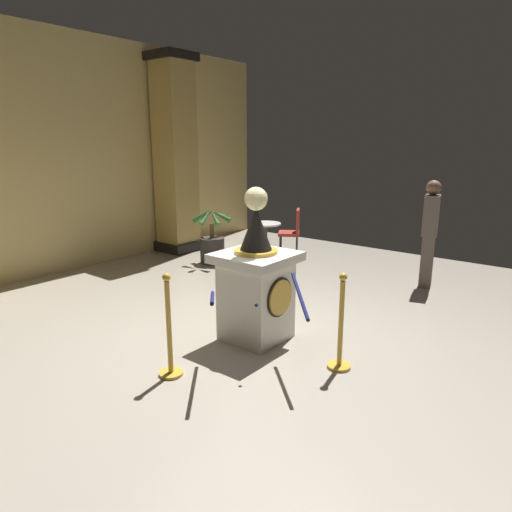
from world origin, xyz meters
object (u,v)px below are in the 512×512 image
at_px(cafe_table, 266,237).
at_px(potted_palm_right, 212,244).
at_px(stanchion_far, 340,336).
at_px(pedestal_clock, 256,284).
at_px(stanchion_near, 170,340).
at_px(cafe_chair_red, 293,229).
at_px(bystander_guest, 430,231).

bearing_deg(cafe_table, potted_palm_right, 133.38).
bearing_deg(stanchion_far, pedestal_clock, 87.74).
xyz_separation_m(stanchion_near, cafe_chair_red, (4.66, 1.71, 0.21)).
height_order(pedestal_clock, stanchion_near, pedestal_clock).
height_order(stanchion_far, cafe_chair_red, stanchion_far).
relative_size(pedestal_clock, cafe_chair_red, 1.84).
bearing_deg(pedestal_clock, potted_palm_right, 52.04).
height_order(pedestal_clock, potted_palm_right, pedestal_clock).
bearing_deg(cafe_chair_red, potted_palm_right, 143.53).
height_order(bystander_guest, cafe_chair_red, bystander_guest).
distance_m(stanchion_near, bystander_guest, 4.56).
bearing_deg(pedestal_clock, cafe_chair_red, 27.92).
bearing_deg(pedestal_clock, cafe_table, 35.53).
distance_m(pedestal_clock, cafe_table, 3.52).
bearing_deg(bystander_guest, cafe_table, 96.90).
distance_m(stanchion_far, cafe_chair_red, 4.57).
bearing_deg(bystander_guest, potted_palm_right, 106.02).
relative_size(stanchion_near, bystander_guest, 0.63).
xyz_separation_m(pedestal_clock, stanchion_near, (-1.21, 0.12, -0.30)).
relative_size(stanchion_near, cafe_table, 1.40).
xyz_separation_m(pedestal_clock, cafe_table, (2.86, 2.04, -0.19)).
distance_m(pedestal_clock, stanchion_far, 1.16).
distance_m(potted_palm_right, cafe_table, 1.02).
xyz_separation_m(bystander_guest, cafe_chair_red, (0.24, 2.70, -0.31)).
bearing_deg(stanchion_far, potted_palm_right, 60.38).
bearing_deg(potted_palm_right, stanchion_near, -141.74).
xyz_separation_m(pedestal_clock, stanchion_far, (-0.04, -1.11, -0.32)).
relative_size(stanchion_near, cafe_chair_red, 1.09).
distance_m(pedestal_clock, stanchion_near, 1.25).
bearing_deg(stanchion_far, cafe_table, 47.36).
relative_size(pedestal_clock, cafe_table, 2.36).
xyz_separation_m(stanchion_far, cafe_chair_red, (3.49, 2.94, 0.22)).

